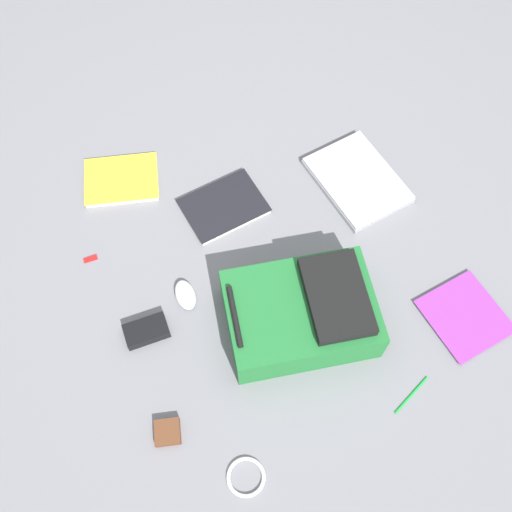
{
  "coord_description": "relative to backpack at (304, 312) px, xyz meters",
  "views": [
    {
      "loc": [
        -0.77,
        0.42,
        1.71
      ],
      "look_at": [
        0.01,
        0.02,
        0.02
      ],
      "focal_mm": 42.1,
      "sensor_mm": 36.0,
      "label": 1
    }
  ],
  "objects": [
    {
      "name": "book_red",
      "position": [
        -0.21,
        -0.45,
        -0.07
      ],
      "size": [
        0.24,
        0.23,
        0.01
      ],
      "color": "silver",
      "rests_on": "ground_plane"
    },
    {
      "name": "computer_mouse",
      "position": [
        0.24,
        0.28,
        -0.06
      ],
      "size": [
        0.11,
        0.07,
        0.03
      ],
      "primitive_type": "ellipsoid",
      "rotation": [
        0.0,
        0.0,
        1.46
      ],
      "color": "silver",
      "rests_on": "ground_plane"
    },
    {
      "name": "cable_coil",
      "position": [
        -0.32,
        0.35,
        -0.07
      ],
      "size": [
        0.11,
        0.11,
        0.01
      ],
      "primitive_type": "torus",
      "color": "silver",
      "rests_on": "ground_plane"
    },
    {
      "name": "book_manual",
      "position": [
        0.47,
        0.04,
        -0.07
      ],
      "size": [
        0.2,
        0.27,
        0.02
      ],
      "color": "silver",
      "rests_on": "ground_plane"
    },
    {
      "name": "power_brick",
      "position": [
        0.18,
        0.43,
        -0.06
      ],
      "size": [
        0.09,
        0.14,
        0.04
      ],
      "primitive_type": "cube",
      "rotation": [
        0.0,
        0.0,
        -0.12
      ],
      "color": "black",
      "rests_on": "ground_plane"
    },
    {
      "name": "usb_stick",
      "position": [
        0.5,
        0.5,
        -0.07
      ],
      "size": [
        0.02,
        0.05,
        0.01
      ],
      "primitive_type": "cube",
      "rotation": [
        0.0,
        0.0,
        -0.11
      ],
      "color": "#B21919",
      "rests_on": "ground_plane"
    },
    {
      "name": "book_comic",
      "position": [
        0.73,
        0.3,
        -0.06
      ],
      "size": [
        0.26,
        0.3,
        0.02
      ],
      "color": "silver",
      "rests_on": "ground_plane"
    },
    {
      "name": "pen_black",
      "position": [
        -0.34,
        -0.17,
        -0.07
      ],
      "size": [
        0.05,
        0.14,
        0.01
      ],
      "primitive_type": "cylinder",
      "rotation": [
        1.57,
        0.0,
        0.31
      ],
      "color": "#198C33",
      "rests_on": "ground_plane"
    },
    {
      "name": "earbud_pouch",
      "position": [
        -0.12,
        0.49,
        -0.06
      ],
      "size": [
        0.09,
        0.09,
        0.03
      ],
      "primitive_type": "cube",
      "rotation": [
        0.0,
        0.0,
        -0.34
      ],
      "color": "#59331E",
      "rests_on": "ground_plane"
    },
    {
      "name": "backpack",
      "position": [
        0.0,
        0.0,
        0.0
      ],
      "size": [
        0.41,
        0.49,
        0.17
      ],
      "color": "#1E662D",
      "rests_on": "ground_plane"
    },
    {
      "name": "laptop",
      "position": [
        0.36,
        -0.41,
        -0.06
      ],
      "size": [
        0.34,
        0.26,
        0.03
      ],
      "color": "#929296",
      "rests_on": "ground_plane"
    },
    {
      "name": "ground_plane",
      "position": [
        0.24,
        0.01,
        -0.08
      ],
      "size": [
        4.15,
        4.15,
        0.0
      ],
      "primitive_type": "plane",
      "color": "slate"
    }
  ]
}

